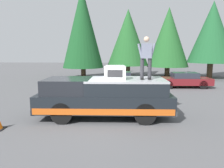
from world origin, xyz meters
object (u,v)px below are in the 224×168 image
at_px(parked_car_navy, 118,79).
at_px(parked_car_maroon, 183,80).
at_px(person_on_truck_bed, 146,57).
at_px(pickup_truck, 105,97).
at_px(compressor_unit, 115,72).

bearing_deg(parked_car_navy, parked_car_maroon, -94.81).
bearing_deg(person_on_truck_bed, parked_car_maroon, -26.15).
distance_m(pickup_truck, person_on_truck_bed, 2.37).
bearing_deg(compressor_unit, pickup_truck, 67.69).
bearing_deg(compressor_unit, parked_car_maroon, -32.89).
xyz_separation_m(pickup_truck, person_on_truck_bed, (-0.22, -1.66, 1.68)).
distance_m(pickup_truck, parked_car_maroon, 9.64).
height_order(pickup_truck, compressor_unit, compressor_unit).
distance_m(person_on_truck_bed, parked_car_navy, 8.78).
relative_size(person_on_truck_bed, parked_car_maroon, 0.41).
relative_size(pickup_truck, person_on_truck_bed, 3.28).
distance_m(person_on_truck_bed, parked_car_maroon, 9.18).
height_order(pickup_truck, person_on_truck_bed, person_on_truck_bed).
bearing_deg(person_on_truck_bed, pickup_truck, 82.43).
height_order(person_on_truck_bed, parked_car_navy, person_on_truck_bed).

